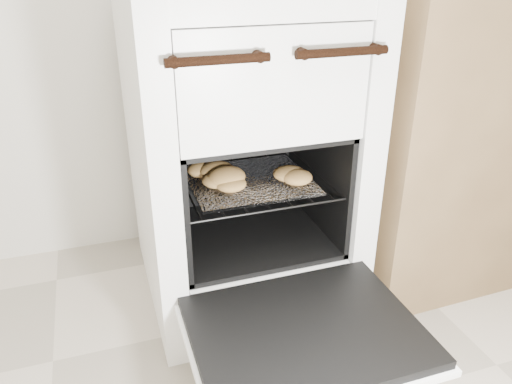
% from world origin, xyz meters
% --- Properties ---
extents(stove, '(0.53, 0.59, 0.81)m').
position_xyz_m(stove, '(0.19, 1.20, 0.40)').
color(stove, white).
rests_on(stove, ground).
extents(oven_door, '(0.48, 0.37, 0.03)m').
position_xyz_m(oven_door, '(0.19, 0.76, 0.18)').
color(oven_door, black).
rests_on(oven_door, stove).
extents(oven_rack, '(0.39, 0.37, 0.01)m').
position_xyz_m(oven_rack, '(0.19, 1.15, 0.36)').
color(oven_rack, black).
rests_on(oven_rack, stove).
extents(foil_sheet, '(0.30, 0.27, 0.01)m').
position_xyz_m(foil_sheet, '(0.19, 1.13, 0.36)').
color(foil_sheet, white).
rests_on(foil_sheet, oven_rack).
extents(baked_rolls, '(0.31, 0.22, 0.05)m').
position_xyz_m(baked_rolls, '(0.16, 1.12, 0.38)').
color(baked_rolls, tan).
rests_on(baked_rolls, foil_sheet).
extents(counter, '(0.91, 0.62, 0.89)m').
position_xyz_m(counter, '(0.93, 1.22, 0.45)').
color(counter, brown).
rests_on(counter, ground).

